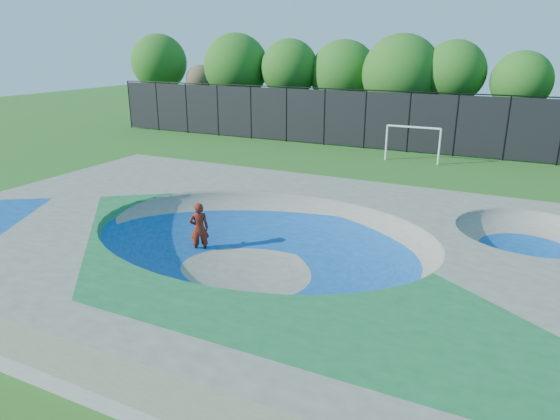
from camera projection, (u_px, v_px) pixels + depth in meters
The scene contains 7 objects.
ground at pixel (261, 273), 15.84m from camera, with size 120.00×120.00×0.00m, color #1F5718.
skate_deck at pixel (261, 251), 15.61m from camera, with size 22.00×14.00×1.50m, color gray.
skater at pixel (199, 228), 17.06m from camera, with size 0.67×0.44×1.83m, color red.
skateboard at pixel (200, 252), 17.34m from camera, with size 0.78×0.22×0.05m, color black.
soccer_goal at pixel (413, 137), 30.47m from camera, with size 3.35×0.12×2.21m.
fence at pixel (409, 121), 33.12m from camera, with size 48.09×0.09×4.04m.
treeline at pixel (445, 73), 35.66m from camera, with size 53.40×7.71×8.04m.
Camera 1 is at (6.83, -12.71, 6.87)m, focal length 32.00 mm.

